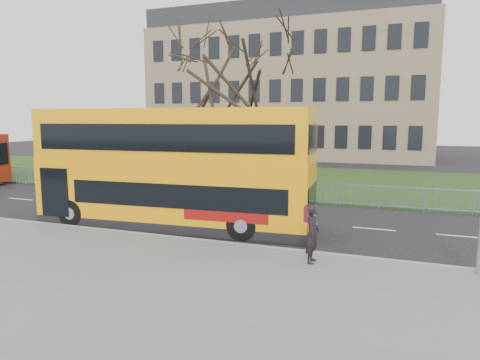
# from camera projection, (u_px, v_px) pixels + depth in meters

# --- Properties ---
(ground) EXTENTS (120.00, 120.00, 0.00)m
(ground) POSITION_uv_depth(u_px,v_px,m) (206.00, 231.00, 16.32)
(ground) COLOR black
(ground) RESTS_ON ground
(pavement) EXTENTS (80.00, 10.50, 0.12)m
(pavement) POSITION_uv_depth(u_px,v_px,m) (86.00, 298.00, 10.04)
(pavement) COLOR slate
(pavement) RESTS_ON ground
(kerb) EXTENTS (80.00, 0.20, 0.14)m
(kerb) POSITION_uv_depth(u_px,v_px,m) (188.00, 240.00, 14.87)
(kerb) COLOR gray
(kerb) RESTS_ON ground
(grass_verge) EXTENTS (80.00, 15.40, 0.08)m
(grass_verge) POSITION_uv_depth(u_px,v_px,m) (293.00, 180.00, 29.60)
(grass_verge) COLOR #1E3413
(grass_verge) RESTS_ON ground
(guard_railing) EXTENTS (40.00, 0.12, 1.10)m
(guard_railing) POSITION_uv_depth(u_px,v_px,m) (259.00, 190.00, 22.37)
(guard_railing) COLOR #6985BB
(guard_railing) RESTS_ON ground
(bare_tree) EXTENTS (7.90, 7.90, 11.28)m
(bare_tree) POSITION_uv_depth(u_px,v_px,m) (229.00, 94.00, 25.82)
(bare_tree) COLOR black
(bare_tree) RESTS_ON grass_verge
(civic_building) EXTENTS (30.00, 15.00, 14.00)m
(civic_building) POSITION_uv_depth(u_px,v_px,m) (293.00, 95.00, 49.54)
(civic_building) COLOR #816F52
(civic_building) RESTS_ON ground
(yellow_bus) EXTENTS (11.04, 3.26, 4.57)m
(yellow_bus) POSITION_uv_depth(u_px,v_px,m) (172.00, 165.00, 16.69)
(yellow_bus) COLOR #FFA50A
(yellow_bus) RESTS_ON ground
(pedestrian) EXTENTS (0.41, 0.62, 1.71)m
(pedestrian) POSITION_uv_depth(u_px,v_px,m) (312.00, 234.00, 12.27)
(pedestrian) COLOR black
(pedestrian) RESTS_ON pavement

